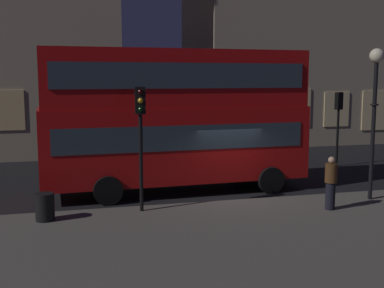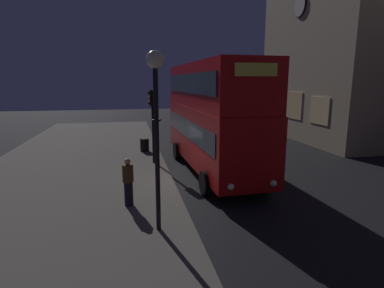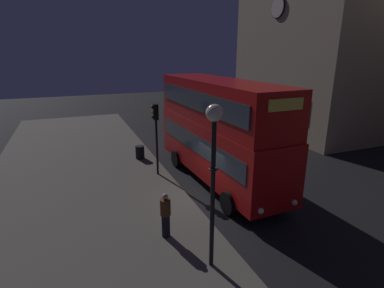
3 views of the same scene
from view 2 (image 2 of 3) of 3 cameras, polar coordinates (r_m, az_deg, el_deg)
ground_plane at (r=14.24m, az=-0.72°, el=-7.13°), size 80.00×80.00×0.00m
sidewalk_slab at (r=14.29m, az=-22.78°, el=-7.72°), size 44.00×9.51×0.12m
building_with_clock at (r=28.03m, az=26.76°, el=16.36°), size 12.30×8.57×15.06m
double_decker_bus at (r=15.65m, az=3.73°, el=5.86°), size 10.22×3.15×5.40m
traffic_light_near_kerb at (r=16.91m, az=-7.33°, el=6.05°), size 0.34×0.37×3.97m
street_lamp at (r=8.80m, az=-6.65°, el=7.75°), size 0.50×0.50×5.24m
pedestrian at (r=11.39m, az=-11.65°, el=-6.81°), size 0.39×0.39×1.74m
litter_bin at (r=20.17m, az=-8.71°, el=-0.16°), size 0.56×0.56×0.83m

